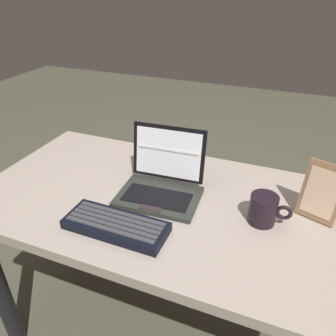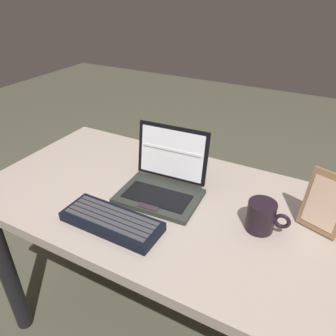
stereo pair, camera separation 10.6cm
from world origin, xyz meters
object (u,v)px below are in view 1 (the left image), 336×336
object	(u,v)px
photo_frame	(322,193)
external_keyboard	(116,225)
coffee_mug	(264,209)
laptop_front	(162,183)

from	to	relation	value
photo_frame	external_keyboard	bearing A→B (deg)	-152.98
photo_frame	coffee_mug	distance (m)	0.19
photo_frame	laptop_front	bearing A→B (deg)	-173.03
laptop_front	external_keyboard	xyz separation A→B (m)	(-0.06, -0.23, -0.03)
photo_frame	coffee_mug	xyz separation A→B (m)	(-0.16, -0.09, -0.05)
laptop_front	photo_frame	world-z (taller)	laptop_front
external_keyboard	coffee_mug	distance (m)	0.46
external_keyboard	coffee_mug	bearing A→B (deg)	26.20
laptop_front	coffee_mug	xyz separation A→B (m)	(0.36, -0.03, 0.00)
laptop_front	coffee_mug	bearing A→B (deg)	-4.03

